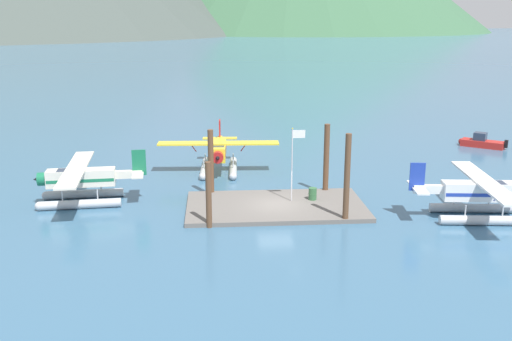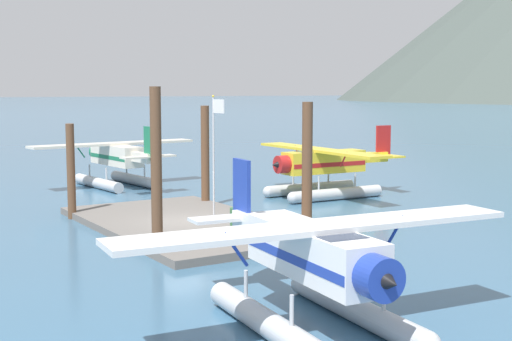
{
  "view_description": "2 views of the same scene",
  "coord_description": "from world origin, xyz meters",
  "views": [
    {
      "loc": [
        -4.28,
        -38.74,
        13.2
      ],
      "look_at": [
        -1.12,
        3.71,
        1.81
      ],
      "focal_mm": 40.6,
      "sensor_mm": 36.0,
      "label": 1
    },
    {
      "loc": [
        26.81,
        -13.29,
        5.85
      ],
      "look_at": [
        1.14,
        2.8,
        2.41
      ],
      "focal_mm": 49.59,
      "sensor_mm": 36.0,
      "label": 2
    }
  ],
  "objects": [
    {
      "name": "seaplane_white_stbd_aft",
      "position": [
        13.29,
        -3.15,
        1.58
      ],
      "size": [
        7.96,
        10.49,
        3.84
      ],
      "color": "#B7BABF",
      "rests_on": "ground"
    },
    {
      "name": "fuel_drum",
      "position": [
        2.78,
        0.88,
        0.74
      ],
      "size": [
        0.62,
        0.62,
        0.88
      ],
      "color": "#33663D",
      "rests_on": "dock_platform"
    },
    {
      "name": "piling_near_left",
      "position": [
        -4.69,
        -3.49,
        2.18
      ],
      "size": [
        0.38,
        0.38,
        4.36
      ],
      "primitive_type": "cylinder",
      "color": "brown",
      "rests_on": "ground"
    },
    {
      "name": "ground_plane",
      "position": [
        0.0,
        0.0,
        0.0
      ],
      "size": [
        1200.0,
        1200.0,
        0.0
      ],
      "primitive_type": "plane",
      "color": "#38607F"
    },
    {
      "name": "flagpole",
      "position": [
        1.35,
        0.68,
        3.68
      ],
      "size": [
        0.95,
        0.1,
        5.36
      ],
      "color": "silver",
      "rests_on": "dock_platform"
    },
    {
      "name": "piling_far_right",
      "position": [
        4.19,
        3.29,
        2.7
      ],
      "size": [
        0.42,
        0.42,
        5.4
      ],
      "primitive_type": "cylinder",
      "color": "brown",
      "rests_on": "ground"
    },
    {
      "name": "seaplane_cream_port_fwd",
      "position": [
        -13.93,
        2.2,
        1.58
      ],
      "size": [
        7.97,
        10.48,
        3.84
      ],
      "color": "#B7BABF",
      "rests_on": "ground"
    },
    {
      "name": "dock_platform",
      "position": [
        0.0,
        0.0,
        0.15
      ],
      "size": [
        12.56,
        7.1,
        0.3
      ],
      "primitive_type": "cube",
      "color": "#66605B",
      "rests_on": "ground"
    },
    {
      "name": "piling_far_left",
      "position": [
        -4.54,
        3.34,
        2.54
      ],
      "size": [
        0.42,
        0.42,
        5.09
      ],
      "primitive_type": "cylinder",
      "color": "brown",
      "rests_on": "ground"
    },
    {
      "name": "piling_near_right",
      "position": [
        4.27,
        -3.26,
        2.99
      ],
      "size": [
        0.39,
        0.39,
        5.99
      ],
      "primitive_type": "cylinder",
      "color": "brown",
      "rests_on": "ground"
    },
    {
      "name": "seaplane_yellow_bow_left",
      "position": [
        -3.89,
        10.32,
        1.58
      ],
      "size": [
        10.45,
        7.98,
        3.84
      ],
      "color": "#B7BABF",
      "rests_on": "ground"
    }
  ]
}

